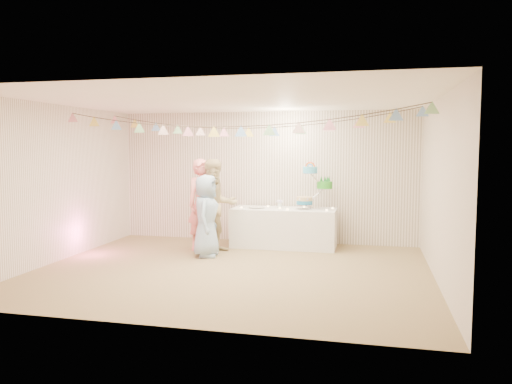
% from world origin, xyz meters
% --- Properties ---
extents(floor, '(6.00, 6.00, 0.00)m').
position_xyz_m(floor, '(0.00, 0.00, 0.00)').
color(floor, olive).
rests_on(floor, ground).
extents(ceiling, '(6.00, 6.00, 0.00)m').
position_xyz_m(ceiling, '(0.00, 0.00, 2.60)').
color(ceiling, white).
rests_on(ceiling, ground).
extents(back_wall, '(6.00, 6.00, 0.00)m').
position_xyz_m(back_wall, '(0.00, 2.50, 1.30)').
color(back_wall, white).
rests_on(back_wall, ground).
extents(front_wall, '(6.00, 6.00, 0.00)m').
position_xyz_m(front_wall, '(0.00, -2.50, 1.30)').
color(front_wall, white).
rests_on(front_wall, ground).
extents(left_wall, '(5.00, 5.00, 0.00)m').
position_xyz_m(left_wall, '(-3.00, 0.00, 1.30)').
color(left_wall, white).
rests_on(left_wall, ground).
extents(right_wall, '(5.00, 5.00, 0.00)m').
position_xyz_m(right_wall, '(3.00, 0.00, 1.30)').
color(right_wall, white).
rests_on(right_wall, ground).
extents(table, '(1.96, 0.79, 0.74)m').
position_xyz_m(table, '(0.47, 2.00, 0.37)').
color(table, white).
rests_on(table, floor).
extents(cake_stand, '(0.74, 0.43, 0.82)m').
position_xyz_m(cake_stand, '(1.02, 2.05, 1.16)').
color(cake_stand, silver).
rests_on(cake_stand, table).
extents(cake_bottom, '(0.31, 0.31, 0.15)m').
position_xyz_m(cake_bottom, '(0.87, 1.99, 0.84)').
color(cake_bottom, teal).
rests_on(cake_bottom, cake_stand).
extents(cake_middle, '(0.27, 0.27, 0.22)m').
position_xyz_m(cake_middle, '(1.20, 2.14, 1.11)').
color(cake_middle, '#26911F').
rests_on(cake_middle, cake_stand).
extents(cake_top_tier, '(0.25, 0.25, 0.19)m').
position_xyz_m(cake_top_tier, '(0.96, 2.02, 1.38)').
color(cake_top_tier, '#44B0D8').
rests_on(cake_top_tier, cake_stand).
extents(platter, '(0.32, 0.32, 0.02)m').
position_xyz_m(platter, '(-0.05, 1.95, 0.76)').
color(platter, white).
rests_on(platter, table).
extents(posy, '(0.14, 0.14, 0.16)m').
position_xyz_m(posy, '(0.38, 2.05, 0.83)').
color(posy, white).
rests_on(posy, table).
extents(person_adult_a, '(0.72, 0.72, 1.69)m').
position_xyz_m(person_adult_a, '(-0.94, 1.39, 0.84)').
color(person_adult_a, '#F3837F').
rests_on(person_adult_a, floor).
extents(person_adult_b, '(1.04, 1.01, 1.68)m').
position_xyz_m(person_adult_b, '(-0.66, 1.27, 0.84)').
color(person_adult_b, tan).
rests_on(person_adult_b, floor).
extents(person_child, '(0.53, 0.75, 1.42)m').
position_xyz_m(person_child, '(-0.70, 0.86, 0.71)').
color(person_child, '#8FADCA').
rests_on(person_child, floor).
extents(bunting_back, '(5.60, 1.10, 0.40)m').
position_xyz_m(bunting_back, '(0.00, 1.10, 2.35)').
color(bunting_back, pink).
rests_on(bunting_back, ceiling).
extents(bunting_front, '(5.60, 0.90, 0.36)m').
position_xyz_m(bunting_front, '(0.00, -0.20, 2.32)').
color(bunting_front, '#72A5E5').
rests_on(bunting_front, ceiling).
extents(tealight_0, '(0.04, 0.04, 0.03)m').
position_xyz_m(tealight_0, '(-0.33, 1.85, 0.75)').
color(tealight_0, '#FFD88C').
rests_on(tealight_0, table).
extents(tealight_1, '(0.04, 0.04, 0.03)m').
position_xyz_m(tealight_1, '(0.12, 2.18, 0.75)').
color(tealight_1, '#FFD88C').
rests_on(tealight_1, table).
extents(tealight_2, '(0.04, 0.04, 0.03)m').
position_xyz_m(tealight_2, '(0.57, 1.78, 0.75)').
color(tealight_2, '#FFD88C').
rests_on(tealight_2, table).
extents(tealight_3, '(0.04, 0.04, 0.03)m').
position_xyz_m(tealight_3, '(0.82, 2.22, 0.75)').
color(tealight_3, '#FFD88C').
rests_on(tealight_3, table).
extents(tealight_4, '(0.04, 0.04, 0.03)m').
position_xyz_m(tealight_4, '(1.29, 1.82, 0.75)').
color(tealight_4, '#FFD88C').
rests_on(tealight_4, table).
extents(tealight_5, '(0.04, 0.04, 0.03)m').
position_xyz_m(tealight_5, '(1.37, 2.15, 0.75)').
color(tealight_5, '#FFD88C').
rests_on(tealight_5, table).
extents(tealight_6, '(0.04, 0.04, 0.03)m').
position_xyz_m(tealight_6, '(0.40, 1.95, 0.75)').
color(tealight_6, '#FFD88C').
rests_on(tealight_6, table).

